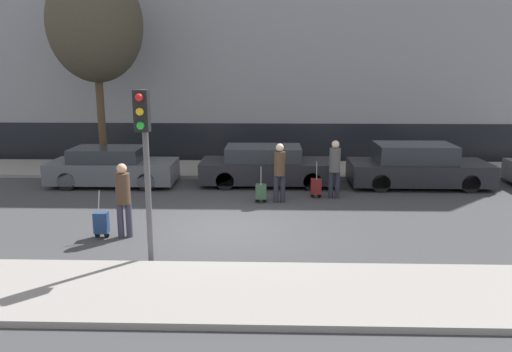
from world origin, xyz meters
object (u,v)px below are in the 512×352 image
object	(u,v)px
pedestrian_left	(123,196)
pedestrian_center	(280,169)
trolley_left	(101,223)
bare_tree_near_crossing	(95,25)
trolley_right	(316,186)
parked_car_0	(112,167)
traffic_light	(144,142)
pedestrian_right	(335,165)
parked_car_1	(267,167)
trolley_center	(261,192)
parked_car_2	(417,167)

from	to	relation	value
pedestrian_left	pedestrian_center	xyz separation A→B (m)	(3.73, 3.22, -0.01)
trolley_left	bare_tree_near_crossing	size ratio (longest dim) A/B	0.16
pedestrian_center	trolley_right	bearing A→B (deg)	19.91
parked_car_0	traffic_light	size ratio (longest dim) A/B	1.19
parked_car_0	trolley_right	world-z (taller)	parked_car_0
pedestrian_center	pedestrian_right	distance (m)	1.78
trolley_right	traffic_light	xyz separation A→B (m)	(-3.90, -5.41, 2.19)
parked_car_0	pedestrian_center	xyz separation A→B (m)	(5.66, -2.02, 0.39)
parked_car_1	trolley_left	distance (m)	6.77
trolley_left	traffic_light	bearing A→B (deg)	-45.78
pedestrian_left	trolley_center	distance (m)	4.53
trolley_left	trolley_right	bearing A→B (deg)	35.32
parked_car_1	parked_car_2	world-z (taller)	parked_car_2
parked_car_2	parked_car_1	bearing A→B (deg)	178.61
parked_car_2	pedestrian_center	world-z (taller)	pedestrian_center
parked_car_2	trolley_left	world-z (taller)	parked_car_2
pedestrian_right	parked_car_1	bearing A→B (deg)	143.53
trolley_left	pedestrian_right	distance (m)	7.11
parked_car_2	traffic_light	size ratio (longest dim) A/B	1.29
trolley_center	bare_tree_near_crossing	size ratio (longest dim) A/B	0.15
pedestrian_left	pedestrian_right	xyz separation A→B (m)	(5.42, 3.75, 0.00)
pedestrian_right	bare_tree_near_crossing	bearing A→B (deg)	159.96
trolley_center	bare_tree_near_crossing	world-z (taller)	bare_tree_near_crossing
parked_car_0	pedestrian_left	bearing A→B (deg)	-69.74
parked_car_0	pedestrian_center	size ratio (longest dim) A/B	2.38
trolley_center	parked_car_1	bearing A→B (deg)	85.73
pedestrian_left	bare_tree_near_crossing	size ratio (longest dim) A/B	0.24
bare_tree_near_crossing	trolley_right	bearing A→B (deg)	-24.58
parked_car_1	traffic_light	xyz separation A→B (m)	(-2.38, -7.10, 1.91)
parked_car_1	pedestrian_right	world-z (taller)	pedestrian_right
parked_car_1	pedestrian_right	size ratio (longest dim) A/B	2.57
trolley_center	trolley_left	bearing A→B (deg)	-139.20
pedestrian_right	bare_tree_near_crossing	world-z (taller)	bare_tree_near_crossing
trolley_right	pedestrian_right	bearing A→B (deg)	-3.21
trolley_left	parked_car_1	bearing A→B (deg)	54.80
parked_car_1	trolley_right	size ratio (longest dim) A/B	4.08
parked_car_2	pedestrian_left	bearing A→B (deg)	-147.52
parked_car_0	trolley_left	xyz separation A→B (m)	(1.39, -5.30, -0.25)
parked_car_1	trolley_left	size ratio (longest dim) A/B	3.97
trolley_center	trolley_right	world-z (taller)	trolley_right
pedestrian_center	parked_car_2	bearing A→B (deg)	18.28
pedestrian_left	trolley_left	distance (m)	0.85
parked_car_1	pedestrian_right	bearing A→B (deg)	-39.75
parked_car_2	traffic_light	world-z (taller)	traffic_light
pedestrian_center	pedestrian_left	bearing A→B (deg)	-145.45
trolley_right	pedestrian_left	bearing A→B (deg)	-142.21
parked_car_0	trolley_left	size ratio (longest dim) A/B	3.64
parked_car_2	pedestrian_right	distance (m)	3.39
parked_car_0	pedestrian_left	xyz separation A→B (m)	(1.93, -5.23, 0.40)
parked_car_0	trolley_center	bearing A→B (deg)	-22.10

